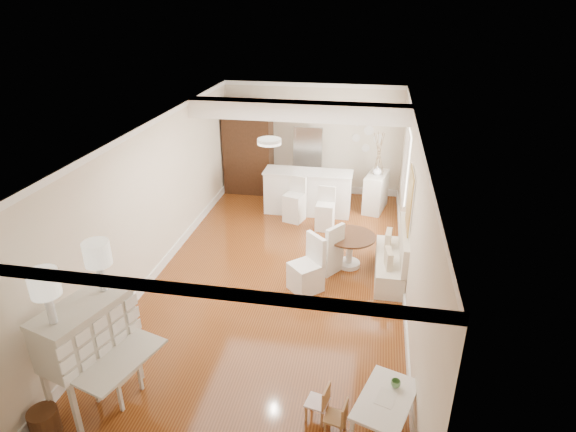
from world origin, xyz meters
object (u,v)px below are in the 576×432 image
(bar_stool_right, at_px, (325,209))
(kids_chair_b, at_px, (317,402))
(bar_stool_left, at_px, (294,200))
(breakfast_counter, at_px, (308,192))
(pantry_cabinet, at_px, (248,149))
(fridge, at_px, (322,163))
(sideboard, at_px, (376,192))
(kids_chair_a, at_px, (336,417))
(slip_chair_near, at_px, (306,265))
(dining_table, at_px, (349,251))
(slip_chair_far, at_px, (326,247))
(kids_table, at_px, (384,413))
(secretary_bureau, at_px, (91,354))
(gustavian_armchair, at_px, (116,369))
(wicker_basket, at_px, (44,422))

(bar_stool_right, bearing_deg, kids_chair_b, -81.68)
(bar_stool_left, bearing_deg, breakfast_counter, 82.29)
(breakfast_counter, relative_size, pantry_cabinet, 0.89)
(fridge, relative_size, sideboard, 1.91)
(kids_chair_a, distance_m, fridge, 7.42)
(slip_chair_near, bearing_deg, dining_table, 99.94)
(bar_stool_right, bearing_deg, pantry_cabinet, 142.10)
(kids_chair_b, bearing_deg, slip_chair_far, -162.49)
(dining_table, xyz_separation_m, slip_chair_far, (-0.43, -0.21, 0.16))
(bar_stool_left, relative_size, sideboard, 1.09)
(kids_table, height_order, breakfast_counter, breakfast_counter)
(kids_table, relative_size, slip_chair_far, 0.99)
(secretary_bureau, distance_m, slip_chair_near, 3.73)
(sideboard, bearing_deg, kids_chair_b, -82.79)
(breakfast_counter, xyz_separation_m, bar_stool_left, (-0.24, -0.51, -0.00))
(kids_chair_b, relative_size, slip_chair_near, 0.53)
(pantry_cabinet, bearing_deg, dining_table, -50.34)
(kids_table, relative_size, fridge, 0.53)
(kids_table, xyz_separation_m, pantry_cabinet, (-3.50, 7.18, 0.91))
(kids_chair_a, height_order, dining_table, dining_table)
(gustavian_armchair, relative_size, wicker_basket, 2.52)
(kids_table, xyz_separation_m, dining_table, (-0.66, 3.75, 0.09))
(bar_stool_left, bearing_deg, gustavian_armchair, -86.10)
(fridge, distance_m, sideboard, 1.56)
(kids_table, bearing_deg, bar_stool_right, 103.82)
(kids_chair_a, xyz_separation_m, kids_chair_b, (-0.24, 0.18, 0.02))
(kids_chair_a, relative_size, bar_stool_left, 0.49)
(kids_chair_b, bearing_deg, kids_chair_a, 66.45)
(breakfast_counter, relative_size, sideboard, 2.17)
(breakfast_counter, distance_m, bar_stool_left, 0.56)
(wicker_basket, bearing_deg, slip_chair_far, 56.73)
(pantry_cabinet, height_order, fridge, pantry_cabinet)
(dining_table, height_order, bar_stool_left, bar_stool_left)
(kids_chair_a, bearing_deg, slip_chair_far, -160.98)
(slip_chair_near, height_order, breakfast_counter, breakfast_counter)
(breakfast_counter, bearing_deg, gustavian_armchair, -104.23)
(gustavian_armchair, bearing_deg, breakfast_counter, -2.36)
(secretary_bureau, bearing_deg, fridge, 91.46)
(gustavian_armchair, bearing_deg, bar_stool_left, -1.34)
(kids_chair_a, distance_m, slip_chair_near, 3.09)
(slip_chair_near, xyz_separation_m, sideboard, (1.14, 3.76, -0.05))
(kids_chair_a, bearing_deg, pantry_cabinet, -147.25)
(breakfast_counter, bearing_deg, wicker_basket, -107.22)
(sideboard, bearing_deg, pantry_cabinet, -178.26)
(pantry_cabinet, bearing_deg, slip_chair_near, -63.93)
(kids_chair_b, xyz_separation_m, fridge, (-0.80, 7.14, 0.63))
(gustavian_armchair, relative_size, bar_stool_right, 0.90)
(wicker_basket, relative_size, slip_chair_far, 0.35)
(gustavian_armchair, xyz_separation_m, fridge, (1.77, 7.23, 0.47))
(sideboard, bearing_deg, breakfast_counter, -151.16)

